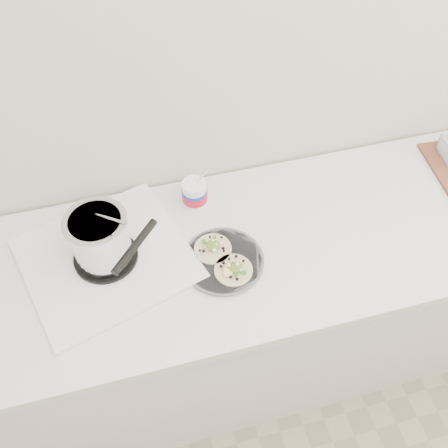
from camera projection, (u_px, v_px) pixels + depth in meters
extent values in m
cube|color=beige|center=(248.00, 78.00, 1.47)|extent=(3.50, 0.05, 2.60)
cube|color=silver|center=(261.00, 308.00, 1.98)|extent=(2.40, 0.62, 0.86)
cube|color=silver|center=(271.00, 244.00, 1.61)|extent=(2.44, 0.66, 0.04)
cube|color=silver|center=(107.00, 259.00, 1.54)|extent=(0.59, 0.57, 0.01)
cylinder|color=black|center=(106.00, 257.00, 1.53)|extent=(0.20, 0.20, 0.01)
torus|color=black|center=(105.00, 254.00, 1.52)|extent=(0.17, 0.17, 0.02)
cylinder|color=silver|center=(100.00, 237.00, 1.46)|extent=(0.17, 0.17, 0.15)
cylinder|color=#55545B|center=(223.00, 261.00, 1.54)|extent=(0.24, 0.24, 0.01)
cylinder|color=#55545B|center=(223.00, 260.00, 1.54)|extent=(0.25, 0.25, 0.00)
cylinder|color=white|center=(195.00, 194.00, 1.66)|extent=(0.08, 0.08, 0.10)
cylinder|color=red|center=(195.00, 194.00, 1.66)|extent=(0.08, 0.08, 0.04)
cylinder|color=#192D99|center=(194.00, 191.00, 1.64)|extent=(0.09, 0.09, 0.01)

